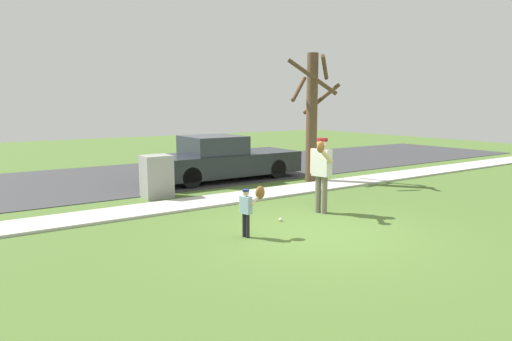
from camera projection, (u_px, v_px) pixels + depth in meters
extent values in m
plane|color=#4C6B2D|center=(228.00, 201.00, 11.67)|extent=(48.00, 48.00, 0.00)
cube|color=beige|center=(226.00, 199.00, 11.75)|extent=(36.00, 1.20, 0.06)
cube|color=#38383A|center=(157.00, 175.00, 15.86)|extent=(36.00, 6.80, 0.02)
cylinder|color=#6B6656|center=(324.00, 195.00, 10.24)|extent=(0.14, 0.14, 0.88)
cylinder|color=#6B6656|center=(318.00, 194.00, 10.35)|extent=(0.14, 0.14, 0.88)
cube|color=silver|center=(322.00, 163.00, 10.19)|extent=(0.34, 0.47, 0.62)
sphere|color=beige|center=(322.00, 143.00, 10.12)|extent=(0.24, 0.24, 0.24)
cylinder|color=maroon|center=(322.00, 140.00, 10.11)|extent=(0.25, 0.25, 0.07)
cylinder|color=beige|center=(325.00, 155.00, 9.79)|extent=(0.55, 0.24, 0.42)
ellipsoid|color=brown|center=(321.00, 147.00, 9.61)|extent=(0.25, 0.19, 0.26)
cylinder|color=beige|center=(312.00, 161.00, 10.35)|extent=(0.10, 0.10, 0.58)
cylinder|color=black|center=(244.00, 225.00, 8.45)|extent=(0.07, 0.07, 0.47)
cylinder|color=black|center=(248.00, 226.00, 8.39)|extent=(0.07, 0.07, 0.47)
cube|color=#8CADC6|center=(246.00, 205.00, 8.36)|extent=(0.18, 0.25, 0.33)
sphere|color=beige|center=(246.00, 193.00, 8.32)|extent=(0.13, 0.13, 0.13)
cylinder|color=navy|center=(246.00, 190.00, 8.32)|extent=(0.13, 0.13, 0.04)
cylinder|color=beige|center=(241.00, 203.00, 8.45)|extent=(0.05, 0.05, 0.31)
cylinder|color=beige|center=(256.00, 199.00, 8.35)|extent=(0.29, 0.13, 0.22)
ellipsoid|color=brown|center=(260.00, 193.00, 8.42)|extent=(0.25, 0.19, 0.26)
sphere|color=white|center=(280.00, 220.00, 9.61)|extent=(0.07, 0.07, 0.07)
cube|color=gray|center=(157.00, 176.00, 11.98)|extent=(0.75, 0.67, 1.16)
cylinder|color=brown|center=(312.00, 118.00, 14.29)|extent=(0.36, 0.36, 4.14)
cylinder|color=brown|center=(321.00, 99.00, 14.63)|extent=(0.53, 1.36, 1.02)
cylinder|color=brown|center=(299.00, 89.00, 14.34)|extent=(1.05, 0.68, 0.85)
cylinder|color=brown|center=(312.00, 77.00, 13.48)|extent=(1.25, 1.11, 1.14)
cylinder|color=brown|center=(325.00, 67.00, 13.94)|extent=(0.83, 0.72, 0.73)
cube|color=#23282D|center=(223.00, 163.00, 14.87)|extent=(5.20, 1.95, 0.70)
cube|color=#2D333D|center=(213.00, 145.00, 14.56)|extent=(1.82, 1.79, 0.60)
cylinder|color=black|center=(249.00, 163.00, 16.50)|extent=(0.64, 0.22, 0.64)
cylinder|color=black|center=(277.00, 169.00, 15.08)|extent=(0.64, 0.22, 0.64)
cylinder|color=black|center=(169.00, 170.00, 14.73)|extent=(0.64, 0.22, 0.64)
cylinder|color=black|center=(191.00, 177.00, 13.31)|extent=(0.64, 0.22, 0.64)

